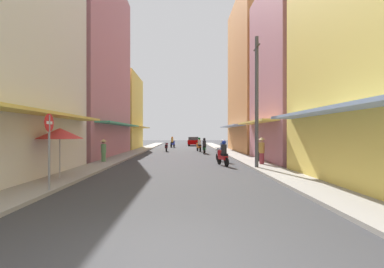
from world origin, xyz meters
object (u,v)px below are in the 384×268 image
Objects in this scene: parked_car at (194,141)px; motorbike_blue at (173,143)px; vendor_umbrella at (60,133)px; motorbike_silver at (222,152)px; motorbike_maroon at (166,147)px; motorbike_red at (223,154)px; pedestrian_foreground at (262,150)px; motorbike_green at (204,147)px; pedestrian_crossing at (104,150)px; street_sign_no_entry at (49,142)px; motorbike_orange at (199,145)px; pedestrian_midway at (257,151)px; utility_pole at (257,102)px.

motorbike_blue is at bearing -118.49° from parked_car.
motorbike_silver is at bearing 45.04° from vendor_umbrella.
motorbike_blue is 0.97× the size of motorbike_maroon.
motorbike_silver is 12.08m from motorbike_maroon.
motorbike_blue is at bearing 88.23° from motorbike_maroon.
pedestrian_foreground is at bearing -4.41° from motorbike_red.
motorbike_silver is 0.97× the size of motorbike_green.
pedestrian_crossing is 9.52m from street_sign_no_entry.
pedestrian_foreground is at bearing -9.47° from pedestrian_crossing.
motorbike_orange is 15.00m from parked_car.
street_sign_no_entry is at bearing -140.05° from pedestrian_foreground.
vendor_umbrella is at bearing -145.44° from pedestrian_midway.
motorbike_red is at bearing 35.13° from vendor_umbrella.
pedestrian_midway reaches higher than motorbike_red.
street_sign_no_entry reaches higher than vendor_umbrella.
motorbike_orange is 3.61m from motorbike_maroon.
motorbike_red is 3.93m from utility_pole.
motorbike_silver is at bearing -67.10° from motorbike_maroon.
utility_pole is at bearing -47.37° from motorbike_red.
motorbike_silver is 2.49m from pedestrian_midway.
motorbike_red reaches higher than parked_car.
vendor_umbrella reaches higher than motorbike_green.
pedestrian_midway is at bearing 32.87° from motorbike_red.
pedestrian_midway is 0.62× the size of street_sign_no_entry.
motorbike_orange is 0.80× the size of vendor_umbrella.
motorbike_red is 28.62m from parked_car.
utility_pole is at bearing -80.19° from motorbike_green.
motorbike_maroon is (-0.28, -9.03, -0.20)m from motorbike_blue.
motorbike_green is at bearing 99.81° from utility_pole.
motorbike_red is 1.09× the size of pedestrian_midway.
motorbike_red is 10.30m from motorbike_green.
pedestrian_midway is 0.92× the size of pedestrian_foreground.
motorbike_red is at bearing -88.10° from parked_car.
parked_car is 37.01m from street_sign_no_entry.
street_sign_no_entry is (-6.03, -21.52, 1.01)m from motorbike_orange.
vendor_umbrella is at bearing -114.69° from motorbike_green.
motorbike_maroon is at bearing 107.96° from motorbike_red.
motorbike_orange is at bearing 74.35° from street_sign_no_entry.
pedestrian_midway is (3.43, -11.92, 0.11)m from motorbike_orange.
motorbike_orange is at bearing 103.09° from pedestrian_foreground.
motorbike_green is (0.39, -3.31, 0.00)m from motorbike_orange.
pedestrian_foreground reaches higher than motorbike_red.
utility_pole is (5.80, -24.49, 3.08)m from motorbike_blue.
pedestrian_foreground is 0.24× the size of utility_pole.
motorbike_blue is (-3.71, 12.41, 0.00)m from motorbike_green.
motorbike_blue is at bearing 106.66° from motorbike_green.
motorbike_orange and motorbike_green have the same top height.
motorbike_blue is at bearing 80.19° from pedestrian_crossing.
motorbike_blue is 1.09× the size of pedestrian_crossing.
motorbike_silver and motorbike_green have the same top height.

